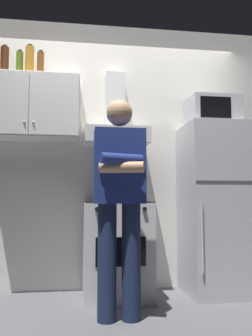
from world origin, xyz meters
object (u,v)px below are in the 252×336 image
at_px(stove_oven, 117,249).
at_px(bottle_rum_dark, 5,61).
at_px(upper_cabinet, 32,107).
at_px(refrigerator, 215,208).
at_px(bottle_beer_brown, 40,65).
at_px(bottle_liquor_amber, 30,61).
at_px(microwave, 212,112).
at_px(person_standing, 119,197).
at_px(range_hood, 116,126).
at_px(bottle_olive_oil, 20,64).

bearing_deg(stove_oven, bottle_rum_dark, 173.11).
bearing_deg(upper_cabinet, refrigerator, -4.07).
bearing_deg(bottle_beer_brown, refrigerator, -4.84).
height_order(bottle_liquor_amber, bottle_rum_dark, bottle_liquor_amber).
distance_m(microwave, person_standing, 1.45).
bearing_deg(microwave, stove_oven, -178.85).
bearing_deg(bottle_beer_brown, upper_cabinet, -165.57).
distance_m(refrigerator, bottle_liquor_amber, 2.26).
relative_size(bottle_liquor_amber, bottle_beer_brown, 1.12).
bearing_deg(bottle_rum_dark, refrigerator, -3.63).
distance_m(range_hood, refrigerator, 1.25).
xyz_separation_m(person_standing, bottle_olive_oil, (-0.88, 0.76, 1.28)).
height_order(stove_oven, bottle_beer_brown, bottle_beer_brown).
bearing_deg(bottle_beer_brown, person_standing, -47.70).
xyz_separation_m(bottle_olive_oil, bottle_rum_dark, (-0.13, -0.03, 0.01)).
bearing_deg(bottle_rum_dark, bottle_beer_brown, 2.52).
bearing_deg(upper_cabinet, bottle_olive_oil, 166.81).
distance_m(person_standing, bottle_rum_dark, 1.80).
xyz_separation_m(stove_oven, microwave, (0.95, 0.02, 1.31)).
bearing_deg(refrigerator, bottle_beer_brown, 175.16).
relative_size(upper_cabinet, bottle_liquor_amber, 2.95).
xyz_separation_m(stove_oven, bottle_rum_dark, (-1.06, 0.13, 1.76)).
bearing_deg(microwave, bottle_olive_oil, 175.85).
bearing_deg(bottle_liquor_amber, stove_oven, -7.04).
height_order(stove_oven, range_hood, range_hood).
relative_size(person_standing, bottle_rum_dark, 5.55).
relative_size(bottle_beer_brown, bottle_rum_dark, 0.92).
bearing_deg(stove_oven, bottle_beer_brown, 168.93).
relative_size(bottle_liquor_amber, bottle_olive_oil, 1.13).
bearing_deg(bottle_olive_oil, range_hood, -1.78).
relative_size(stove_oven, bottle_rum_dark, 2.96).
distance_m(upper_cabinet, microwave, 1.75).
distance_m(range_hood, bottle_olive_oil, 1.10).
bearing_deg(stove_oven, microwave, 1.15).
relative_size(person_standing, bottle_liquor_amber, 5.38).
xyz_separation_m(person_standing, bottle_rum_dark, (-1.01, 0.73, 1.29)).
height_order(refrigerator, microwave, microwave).
xyz_separation_m(upper_cabinet, person_standing, (0.75, -0.73, -0.85)).
bearing_deg(bottle_olive_oil, bottle_rum_dark, -168.65).
bearing_deg(upper_cabinet, bottle_rum_dark, 179.33).
height_order(refrigerator, bottle_rum_dark, bottle_rum_dark).
bearing_deg(microwave, person_standing, -148.00).
relative_size(stove_oven, microwave, 1.82).
bearing_deg(range_hood, bottle_rum_dark, 179.90).
distance_m(microwave, bottle_rum_dark, 2.07).
bearing_deg(bottle_beer_brown, stove_oven, -11.07).
distance_m(stove_oven, range_hood, 1.17).
bearing_deg(refrigerator, upper_cabinet, 175.93).
bearing_deg(refrigerator, microwave, 90.90).
relative_size(stove_oven, person_standing, 0.53).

